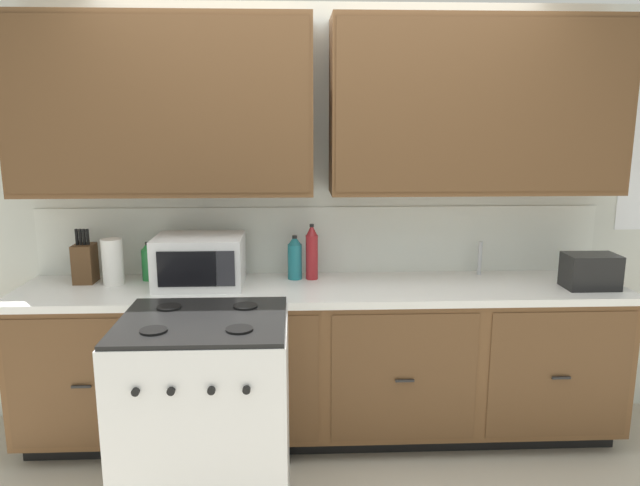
{
  "coord_description": "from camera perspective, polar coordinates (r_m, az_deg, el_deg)",
  "views": [
    {
      "loc": [
        -0.15,
        -2.9,
        1.82
      ],
      "look_at": [
        -0.01,
        0.27,
        1.16
      ],
      "focal_mm": 33.45,
      "sensor_mm": 36.0,
      "label": 1
    }
  ],
  "objects": [
    {
      "name": "ground_plane",
      "position": [
        3.42,
        0.47,
        -20.32
      ],
      "size": [
        8.34,
        8.34,
        0.0
      ],
      "primitive_type": "plane",
      "color": "#B2A893"
    },
    {
      "name": "sink_faucet",
      "position": [
        3.67,
        15.04,
        -1.4
      ],
      "size": [
        0.02,
        0.02,
        0.2
      ],
      "primitive_type": "cylinder",
      "color": "#B2B5BA",
      "rests_on": "counter_run"
    },
    {
      "name": "wall_unit",
      "position": [
        3.4,
        0.14,
        9.02
      ],
      "size": [
        4.53,
        0.4,
        2.46
      ],
      "color": "silver",
      "rests_on": "ground_plane"
    },
    {
      "name": "bottle_red",
      "position": [
        3.43,
        -0.79,
        -0.9
      ],
      "size": [
        0.07,
        0.07,
        0.32
      ],
      "color": "maroon",
      "rests_on": "counter_run"
    },
    {
      "name": "paper_towel_roll",
      "position": [
        3.52,
        -19.22,
        -1.72
      ],
      "size": [
        0.12,
        0.12,
        0.26
      ],
      "primitive_type": "cylinder",
      "color": "white",
      "rests_on": "counter_run"
    },
    {
      "name": "toaster",
      "position": [
        3.58,
        24.47,
        -2.46
      ],
      "size": [
        0.28,
        0.18,
        0.19
      ],
      "color": "black",
      "rests_on": "counter_run"
    },
    {
      "name": "microwave",
      "position": [
        3.37,
        -11.44,
        -1.7
      ],
      "size": [
        0.48,
        0.37,
        0.28
      ],
      "color": "white",
      "rests_on": "counter_run"
    },
    {
      "name": "counter_run",
      "position": [
        3.47,
        0.28,
        -11.15
      ],
      "size": [
        3.36,
        0.64,
        0.91
      ],
      "color": "black",
      "rests_on": "ground_plane"
    },
    {
      "name": "stove_range",
      "position": [
        2.93,
        -10.83,
        -15.85
      ],
      "size": [
        0.76,
        0.68,
        0.95
      ],
      "color": "white",
      "rests_on": "ground_plane"
    },
    {
      "name": "bottle_teal",
      "position": [
        3.44,
        -2.43,
        -1.43
      ],
      "size": [
        0.08,
        0.08,
        0.26
      ],
      "color": "#1E707A",
      "rests_on": "counter_run"
    },
    {
      "name": "knife_block",
      "position": [
        3.62,
        -21.57,
        -1.75
      ],
      "size": [
        0.11,
        0.14,
        0.31
      ],
      "color": "#52361E",
      "rests_on": "counter_run"
    },
    {
      "name": "bottle_green",
      "position": [
        3.56,
        -16.09,
        -1.71
      ],
      "size": [
        0.08,
        0.08,
        0.22
      ],
      "color": "#237A38",
      "rests_on": "counter_run"
    }
  ]
}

